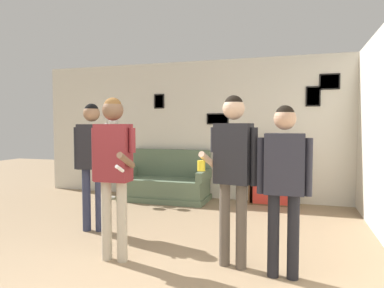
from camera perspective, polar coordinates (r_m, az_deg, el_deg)
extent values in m
cube|color=silver|center=(6.72, 3.76, 2.37)|extent=(7.50, 0.06, 2.70)
cube|color=black|center=(6.66, 4.29, 4.19)|extent=(0.43, 0.02, 0.21)
cube|color=gray|center=(6.66, 4.28, 4.20)|extent=(0.39, 0.01, 0.17)
cube|color=black|center=(6.56, 21.96, 9.62)|extent=(0.34, 0.02, 0.28)
cube|color=gray|center=(6.55, 21.96, 9.63)|extent=(0.30, 0.01, 0.23)
cube|color=black|center=(7.05, -5.49, 7.10)|extent=(0.21, 0.02, 0.29)
cube|color=beige|center=(7.04, -5.51, 7.10)|extent=(0.17, 0.01, 0.25)
cube|color=black|center=(6.52, 19.54, 7.49)|extent=(0.25, 0.02, 0.36)
cube|color=beige|center=(6.51, 19.54, 7.49)|extent=(0.21, 0.01, 0.31)
cube|color=#5B7056|center=(6.67, -4.54, -8.89)|extent=(1.67, 0.80, 0.10)
cube|color=#5B7056|center=(6.63, -4.54, -7.11)|extent=(1.61, 0.74, 0.32)
cube|color=#5B7056|center=(6.88, -3.54, -3.15)|extent=(1.61, 0.14, 0.54)
cube|color=#5B7056|center=(6.92, -10.55, -4.64)|extent=(0.12, 0.74, 0.18)
cube|color=#5B7056|center=(6.35, 1.98, -5.28)|extent=(0.12, 0.74, 0.18)
cube|color=brown|center=(6.43, 9.63, -4.83)|extent=(0.02, 0.30, 1.11)
cube|color=brown|center=(6.38, 17.45, -4.99)|extent=(0.02, 0.30, 1.11)
cube|color=brown|center=(6.53, 13.60, -4.75)|extent=(0.90, 0.01, 1.11)
cube|color=brown|center=(6.49, 13.46, -9.66)|extent=(0.85, 0.30, 0.02)
cube|color=brown|center=(6.34, 13.59, -0.06)|extent=(0.85, 0.30, 0.02)
cube|color=brown|center=(6.39, 13.52, -4.92)|extent=(0.85, 0.30, 0.02)
cube|color=red|center=(6.42, 13.49, -7.40)|extent=(0.73, 0.26, 0.50)
cube|color=red|center=(6.35, 13.55, -2.48)|extent=(0.73, 0.26, 0.50)
cylinder|color=#ADA89E|center=(7.00, -13.78, -8.69)|extent=(0.28, 0.28, 0.03)
cylinder|color=#ADA89E|center=(6.89, -13.86, -2.34)|extent=(0.03, 0.03, 1.53)
cylinder|color=#ADA89E|center=(6.82, -13.44, 3.79)|extent=(0.02, 0.16, 0.02)
sphere|color=silver|center=(6.78, -12.93, 3.55)|extent=(0.18, 0.18, 0.18)
cylinder|color=#ADA89E|center=(6.93, -13.92, 2.95)|extent=(0.15, 0.09, 0.02)
sphere|color=silver|center=(7.00, -13.91, 2.70)|extent=(0.18, 0.18, 0.18)
cylinder|color=#ADA89E|center=(6.82, -14.44, 2.10)|extent=(0.15, 0.09, 0.02)
sphere|color=silver|center=(6.79, -14.95, 1.83)|extent=(0.18, 0.18, 0.18)
cylinder|color=#2D334C|center=(4.93, -17.18, -8.87)|extent=(0.11, 0.11, 0.85)
cylinder|color=#2D334C|center=(4.87, -15.18, -9.00)|extent=(0.11, 0.11, 0.85)
cube|color=#232328|center=(4.80, -16.32, -0.42)|extent=(0.40, 0.28, 0.60)
sphere|color=#997051|center=(4.79, -16.40, 4.92)|extent=(0.22, 0.22, 0.22)
sphere|color=black|center=(4.80, -16.41, 5.38)|extent=(0.19, 0.19, 0.19)
cylinder|color=#232328|center=(4.72, -13.90, 1.19)|extent=(0.07, 0.07, 0.26)
cylinder|color=#997051|center=(4.60, -14.42, -1.29)|extent=(0.13, 0.32, 0.19)
cylinder|color=white|center=(4.47, -14.99, -2.27)|extent=(0.06, 0.15, 0.09)
cylinder|color=#232328|center=(4.88, -18.68, -0.66)|extent=(0.07, 0.07, 0.57)
cylinder|color=#B7AD99|center=(3.85, -14.05, -12.25)|extent=(0.11, 0.11, 0.85)
cylinder|color=#B7AD99|center=(3.76, -11.59, -12.56)|extent=(0.11, 0.11, 0.85)
cube|color=maroon|center=(3.68, -12.97, -1.44)|extent=(0.37, 0.21, 0.60)
sphere|color=brown|center=(3.67, -13.06, 5.52)|extent=(0.22, 0.22, 0.22)
sphere|color=brown|center=(3.67, -13.06, 6.12)|extent=(0.19, 0.19, 0.19)
cylinder|color=maroon|center=(3.57, -9.95, 0.61)|extent=(0.07, 0.07, 0.25)
cylinder|color=brown|center=(3.46, -10.91, -2.69)|extent=(0.07, 0.31, 0.19)
cylinder|color=white|center=(3.34, -11.96, -4.04)|extent=(0.04, 0.14, 0.09)
cylinder|color=maroon|center=(3.79, -15.84, -1.69)|extent=(0.07, 0.07, 0.57)
cylinder|color=brown|center=(3.61, 5.47, -13.14)|extent=(0.11, 0.11, 0.85)
cylinder|color=brown|center=(3.55, 8.21, -13.46)|extent=(0.11, 0.11, 0.85)
cube|color=#232328|center=(3.45, 6.91, -1.59)|extent=(0.39, 0.27, 0.60)
sphere|color=#D1A889|center=(3.44, 6.96, 5.88)|extent=(0.22, 0.22, 0.22)
sphere|color=black|center=(3.44, 6.96, 6.52)|extent=(0.19, 0.19, 0.19)
cylinder|color=#232328|center=(3.37, 10.30, -2.09)|extent=(0.07, 0.07, 0.57)
cylinder|color=#232328|center=(3.52, 3.67, 0.72)|extent=(0.07, 0.07, 0.26)
cylinder|color=#D1A889|center=(3.41, 2.65, -2.63)|extent=(0.12, 0.32, 0.19)
cylinder|color=yellow|center=(3.29, 1.56, -3.65)|extent=(0.08, 0.08, 0.10)
cylinder|color=black|center=(3.44, 13.41, -14.56)|extent=(0.11, 0.11, 0.80)
cylinder|color=black|center=(3.43, 16.51, -14.62)|extent=(0.11, 0.11, 0.80)
cube|color=#282833|center=(3.29, 15.13, -3.21)|extent=(0.36, 0.20, 0.57)
sphere|color=tan|center=(3.27, 15.23, 4.10)|extent=(0.21, 0.21, 0.21)
sphere|color=black|center=(3.27, 15.24, 4.73)|extent=(0.18, 0.18, 0.18)
cylinder|color=#282833|center=(3.30, 18.87, -3.67)|extent=(0.07, 0.07, 0.53)
cylinder|color=#282833|center=(3.31, 11.39, -3.55)|extent=(0.07, 0.07, 0.53)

